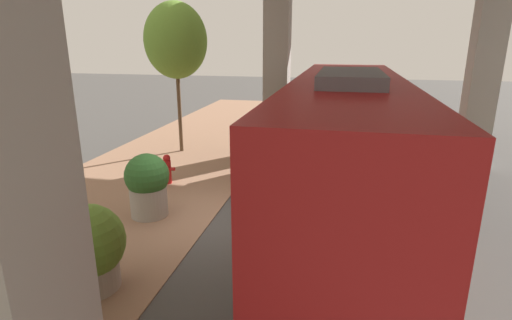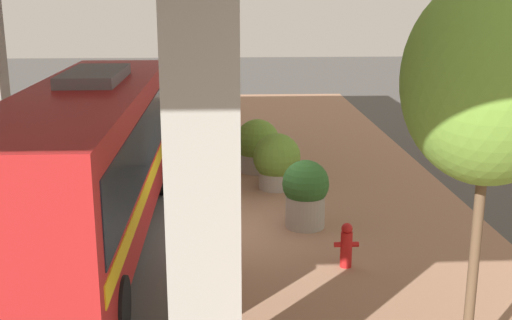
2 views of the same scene
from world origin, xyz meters
name	(u,v)px [view 2 (image 2 of 2)]	position (x,y,z in m)	size (l,w,h in m)	color
ground_plane	(236,230)	(0.00, 0.00, 0.00)	(80.00, 80.00, 0.00)	#474442
sidewalk_strip	(364,228)	(-3.00, 0.00, 0.01)	(6.00, 40.00, 0.02)	#936B51
bus	(89,156)	(3.09, 0.68, 1.99)	(2.53, 11.08, 3.67)	#B21E1E
fire_hydrant	(346,245)	(-2.16, 2.16, 0.47)	(0.49, 0.24, 0.94)	#B21919
planter_front	(257,146)	(-0.77, -5.01, 0.79)	(1.35, 1.35, 1.62)	#9E998E
planter_middle	(277,161)	(-1.21, -3.19, 0.79)	(1.32, 1.32, 1.58)	#9E998E
planter_back	(305,193)	(-1.62, -0.13, 0.85)	(1.09, 1.09, 1.62)	#9E998E
street_tree_near	(491,81)	(-3.22, 5.81, 4.24)	(2.33, 2.33, 5.65)	brown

